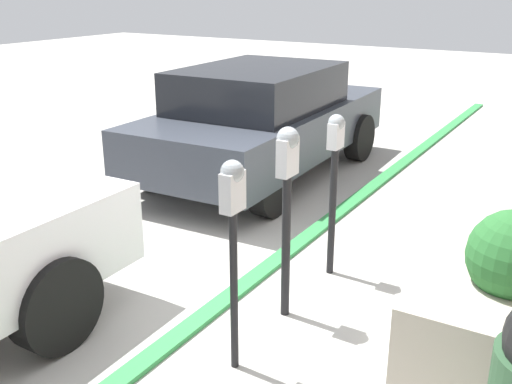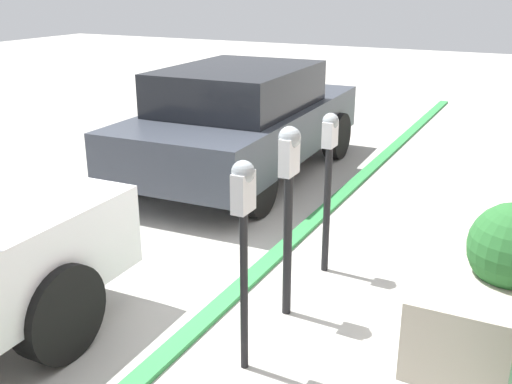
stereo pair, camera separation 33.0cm
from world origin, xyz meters
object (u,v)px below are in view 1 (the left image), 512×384
parking_meter_middle (334,166)px  parked_car_middle (263,119)px  parking_meter_nearest (233,217)px  planter_box (507,308)px  parking_meter_second (287,185)px

parking_meter_middle → parked_car_middle: bearing=42.4°
parked_car_middle → parking_meter_nearest: bearing=-154.1°
planter_box → parked_car_middle: (2.76, 3.55, 0.39)m
parking_meter_second → parked_car_middle: 3.63m
parking_meter_middle → parked_car_middle: size_ratio=0.34×
parking_meter_second → parked_car_middle: (3.02, 1.99, -0.30)m
parking_meter_nearest → parked_car_middle: (3.80, 2.02, -0.32)m
parking_meter_nearest → parking_meter_second: parking_meter_second is taller
parking_meter_nearest → parked_car_middle: bearing=28.0°
parking_meter_middle → parking_meter_second: bearing=179.6°
parking_meter_second → planter_box: bearing=-80.4°
parking_meter_nearest → planter_box: (1.04, -1.53, -0.71)m
parking_meter_second → planter_box: 1.73m
planter_box → parked_car_middle: parked_car_middle is taller
parking_meter_second → parking_meter_middle: size_ratio=1.04×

